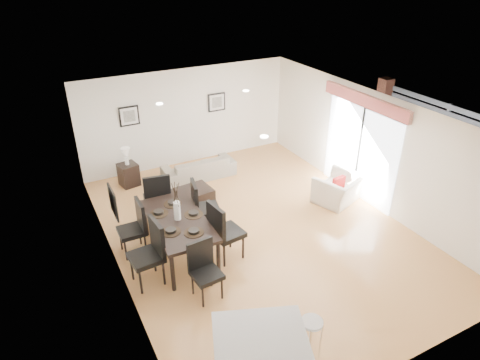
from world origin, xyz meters
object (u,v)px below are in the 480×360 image
coffee_table (188,199)px  dining_chair_enear (222,229)px  dining_chair_wfar (136,225)px  dining_chair_efar (201,205)px  armchair (338,189)px  dining_chair_head (204,266)px  kitchen_island (259,357)px  dining_chair_foot (157,196)px  side_table (129,175)px  bar_stool (312,326)px  sofa (199,168)px  dining_table (178,223)px  dining_chair_wnear (151,249)px

coffee_table → dining_chair_enear: bearing=-98.9°
dining_chair_wfar → dining_chair_efar: size_ratio=0.93×
armchair → dining_chair_enear: (-3.43, -0.70, 0.36)m
dining_chair_head → kitchen_island: 1.97m
dining_chair_head → dining_chair_foot: 2.50m
side_table → bar_stool: bar_stool is taller
dining_chair_enear → dining_chair_head: size_ratio=1.17×
sofa → side_table: side_table is taller
dining_chair_enear → coffee_table: dining_chair_enear is taller
dining_table → dining_chair_wfar: bearing=146.7°
dining_chair_head → dining_chair_foot: bearing=85.3°
dining_chair_wfar → dining_chair_head: dining_chair_wfar is taller
dining_chair_enear → dining_chair_head: (-0.71, -0.74, -0.10)m
dining_chair_enear → coffee_table: bearing=-10.7°
dining_chair_wfar → dining_chair_efar: dining_chair_efar is taller
dining_chair_wnear → dining_chair_head: 1.03m
dining_chair_enear → kitchen_island: bearing=157.1°
dining_chair_wnear → dining_chair_head: bearing=37.7°
dining_chair_foot → bar_stool: size_ratio=1.79×
dining_chair_wnear → side_table: dining_chair_wnear is taller
dining_chair_wnear → dining_chair_enear: (1.41, -0.02, 0.01)m
armchair → dining_chair_foot: bearing=-34.1°
dining_chair_efar → dining_chair_foot: bearing=57.5°
dining_chair_wfar → kitchen_island: (0.69, -3.73, -0.19)m
kitchen_island → coffee_table: bearing=101.6°
side_table → sofa: bearing=-13.6°
dining_chair_wfar → sofa: bearing=136.0°
side_table → dining_chair_wfar: bearing=-101.3°
dining_chair_wfar → dining_chair_enear: 1.75m
sofa → dining_chair_wfar: size_ratio=1.72×
dining_table → kitchen_island: (-0.03, -3.22, -0.31)m
dining_chair_wnear → dining_chair_foot: bearing=153.8°
dining_chair_foot → bar_stool: (0.86, -4.47, -0.10)m
kitchen_island → bar_stool: 0.89m
dining_chair_efar → dining_chair_wnear: bearing=138.0°
dining_table → kitchen_island: size_ratio=1.35×
side_table → bar_stool: size_ratio=0.84×
dining_chair_efar → kitchen_island: size_ratio=0.80×
sofa → bar_stool: 6.22m
dining_table → coffee_table: bearing=65.1°
dining_chair_efar → coffee_table: bearing=6.7°
dining_chair_wnear → bar_stool: size_ratio=1.77×
dining_chair_foot → coffee_table: bearing=-147.2°
dining_chair_wfar → dining_chair_enear: size_ratio=0.89×
armchair → kitchen_island: kitchen_island is taller
dining_chair_foot → side_table: dining_chair_foot is taller
dining_table → kitchen_island: bearing=-88.4°
bar_stool → dining_table: bearing=104.7°
dining_chair_wnear → kitchen_island: 2.82m
dining_chair_enear → side_table: (-0.85, 3.89, -0.41)m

